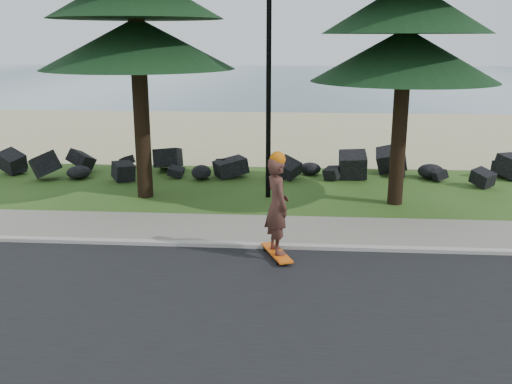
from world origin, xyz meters
TOP-DOWN VIEW (x-y plane):
  - ground at (0.00, 0.00)m, footprint 160.00×160.00m
  - road at (0.00, -4.50)m, footprint 160.00×7.00m
  - kerb at (0.00, -0.90)m, footprint 160.00×0.20m
  - sidewalk at (0.00, 0.20)m, footprint 160.00×2.00m
  - beach_sand at (0.00, 14.50)m, footprint 160.00×15.00m
  - ocean at (0.00, 51.00)m, footprint 160.00×58.00m
  - seawall_boulders at (0.00, 5.60)m, footprint 60.00×2.40m
  - lamp_post at (0.00, 3.20)m, footprint 0.25×0.14m
  - skateboarder at (0.43, -1.43)m, footprint 0.72×1.21m

SIDE VIEW (x-z plane):
  - ground at x=0.00m, z-range 0.00..0.00m
  - seawall_boulders at x=0.00m, z-range -0.55..0.55m
  - ocean at x=0.00m, z-range 0.00..0.01m
  - beach_sand at x=0.00m, z-range 0.00..0.01m
  - road at x=0.00m, z-range 0.00..0.02m
  - sidewalk at x=0.00m, z-range 0.00..0.08m
  - kerb at x=0.00m, z-range 0.00..0.10m
  - skateboarder at x=0.43m, z-range 0.01..2.22m
  - lamp_post at x=0.00m, z-range 0.06..8.20m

